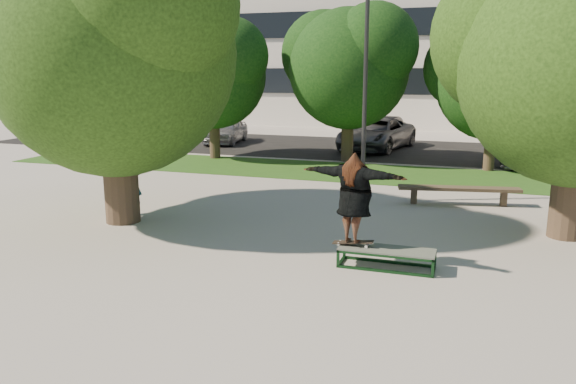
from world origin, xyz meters
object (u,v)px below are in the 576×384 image
(tree_left, at_px, (111,37))
(car_dark, at_px, (378,132))
(grind_box, at_px, (386,258))
(bench, at_px, (459,190))
(car_silver_a, at_px, (226,130))
(bystander, at_px, (130,182))
(lamppost, at_px, (365,90))
(car_grey, at_px, (376,134))
(car_silver_b, at_px, (529,148))

(tree_left, relative_size, car_dark, 1.57)
(grind_box, height_order, bench, bench)
(grind_box, relative_size, car_silver_a, 0.46)
(tree_left, bearing_deg, bystander, 95.83)
(bench, bearing_deg, car_dark, 99.94)
(bystander, bearing_deg, lamppost, 25.79)
(car_grey, bearing_deg, car_silver_a, -168.29)
(tree_left, height_order, grind_box, tree_left)
(car_dark, bearing_deg, grind_box, -72.10)
(bystander, relative_size, car_dark, 0.39)
(car_dark, bearing_deg, tree_left, -96.07)
(grind_box, xyz_separation_m, car_grey, (-2.96, 16.13, 0.54))
(car_dark, bearing_deg, bench, -61.77)
(car_silver_a, bearing_deg, car_grey, -7.64)
(car_dark, height_order, car_grey, car_dark)
(bystander, relative_size, car_silver_a, 0.45)
(tree_left, height_order, lamppost, tree_left)
(lamppost, height_order, bystander, lamppost)
(car_grey, relative_size, car_silver_b, 1.17)
(lamppost, xyz_separation_m, car_grey, (-1.46, 10.85, -2.42))
(car_dark, distance_m, car_silver_b, 7.16)
(bench, bearing_deg, car_silver_b, 62.94)
(lamppost, bearing_deg, car_silver_a, 130.35)
(bench, xyz_separation_m, car_grey, (-4.07, 10.38, 0.31))
(bystander, bearing_deg, tree_left, -90.91)
(lamppost, relative_size, car_dark, 1.35)
(bench, bearing_deg, grind_box, -111.51)
(grind_box, relative_size, car_silver_b, 0.40)
(bench, distance_m, car_grey, 11.16)
(grind_box, bearing_deg, lamppost, 105.86)
(grind_box, distance_m, bystander, 7.13)
(car_silver_b, bearing_deg, car_grey, 166.36)
(bystander, distance_m, bench, 8.87)
(bystander, height_order, car_silver_a, bystander)
(car_silver_b, bearing_deg, grind_box, -97.88)
(lamppost, height_order, car_grey, lamppost)
(lamppost, xyz_separation_m, car_silver_a, (-9.18, 10.81, -2.49))
(car_grey, distance_m, car_silver_b, 6.87)
(grind_box, relative_size, car_grey, 0.34)
(tree_left, height_order, bystander, tree_left)
(tree_left, xyz_separation_m, car_grey, (3.83, 14.76, -3.69))
(grind_box, distance_m, car_silver_a, 19.32)
(car_silver_a, relative_size, car_grey, 0.74)
(bench, height_order, car_dark, car_dark)
(tree_left, xyz_separation_m, car_silver_a, (-3.89, 14.71, -3.76))
(bench, xyz_separation_m, car_dark, (-4.12, 11.03, 0.32))
(lamppost, relative_size, bench, 1.83)
(car_silver_a, height_order, car_grey, car_grey)
(tree_left, xyz_separation_m, car_dark, (3.79, 15.41, -3.68))
(bystander, height_order, car_dark, bystander)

